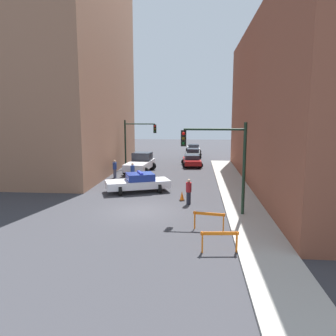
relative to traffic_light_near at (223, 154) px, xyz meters
The scene contains 17 objects.
ground_plane 5.91m from the traffic_light_near, behind, with size 120.00×120.00×0.00m, color #38383D.
sidewalk_right 3.79m from the traffic_light_near, 14.78° to the left, with size 2.40×44.00×0.12m.
building_corner_left 23.19m from the traffic_light_near, 139.30° to the left, with size 14.00×20.00×21.32m.
building_right 12.43m from the traffic_light_near, 44.05° to the left, with size 12.00×28.00×13.09m.
traffic_light_near is the anchor object (origin of this frame).
traffic_light_far 17.90m from the traffic_light_near, 116.66° to the left, with size 3.44×0.35×5.20m.
police_car 8.42m from the traffic_light_near, 137.20° to the left, with size 5.05×3.43×1.52m.
white_truck 16.04m from the traffic_light_near, 117.01° to the left, with size 2.92×5.54×1.90m.
parked_car_near 18.68m from the traffic_light_near, 96.38° to the left, with size 2.54×4.45×1.31m.
parked_car_mid 25.68m from the traffic_light_near, 94.50° to the left, with size 2.32×4.33×1.31m.
parked_car_far 32.43m from the traffic_light_near, 93.65° to the left, with size 2.44×4.40×1.31m.
pedestrian_crossing 11.67m from the traffic_light_near, 127.87° to the left, with size 0.48×0.48×1.66m.
pedestrian_corner 14.18m from the traffic_light_near, 130.09° to the left, with size 0.49×0.49×1.66m.
pedestrian_sidewalk 3.98m from the traffic_light_near, 131.74° to the left, with size 0.48×0.48×1.66m.
barrier_front 6.00m from the traffic_light_near, 95.18° to the right, with size 1.60×0.31×0.90m.
barrier_mid 3.94m from the traffic_light_near, 108.09° to the right, with size 1.59×0.41×0.90m.
traffic_cone 5.09m from the traffic_light_near, 128.12° to the left, with size 0.36×0.36×0.66m.
Camera 1 is at (3.27, -18.76, 5.68)m, focal length 35.00 mm.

